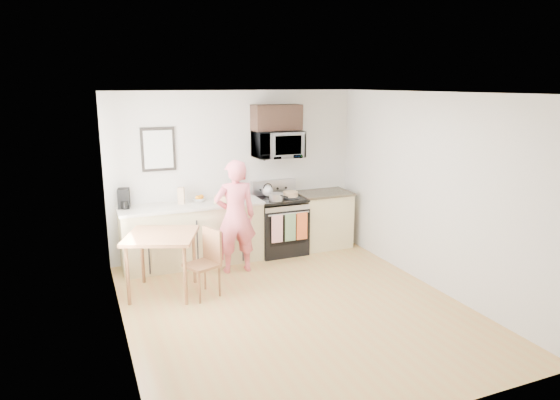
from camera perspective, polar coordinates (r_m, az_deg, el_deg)
name	(u,v)px	position (r m, az deg, el deg)	size (l,w,h in m)	color
floor	(294,307)	(6.32, 1.65, -12.13)	(4.60, 4.60, 0.00)	#B07D44
back_wall	(236,174)	(7.99, -5.07, 3.03)	(4.00, 0.04, 2.60)	beige
front_wall	(419,272)	(3.99, 15.55, -7.88)	(4.00, 0.04, 2.60)	beige
left_wall	(118,223)	(5.40, -18.02, -2.52)	(0.04, 4.60, 2.60)	beige
right_wall	(432,192)	(6.93, 16.99, 0.93)	(0.04, 4.60, 2.60)	beige
ceiling	(296,93)	(5.71, 1.83, 12.16)	(4.00, 4.60, 0.04)	silver
window	(114,185)	(6.13, -18.49, 1.66)	(0.06, 1.40, 1.50)	silver
cabinet_left	(193,235)	(7.71, -9.95, -4.01)	(2.10, 0.60, 0.90)	#C7B67F
countertop_left	(191,205)	(7.58, -10.09, -0.61)	(2.14, 0.64, 0.04)	beige
cabinet_right	(323,220)	(8.44, 4.97, -2.33)	(0.84, 0.60, 0.90)	#C7B67F
countertop_right	(324,193)	(8.33, 5.03, 0.79)	(0.88, 0.64, 0.04)	black
range	(280,227)	(8.10, 0.01, -3.05)	(0.76, 0.70, 1.16)	black
microwave	(278,144)	(7.93, -0.28, 6.37)	(0.76, 0.51, 0.42)	#ACABB0
upper_cabinet	(276,117)	(7.93, -0.41, 9.42)	(0.76, 0.35, 0.40)	black
wall_art	(158,149)	(7.63, -13.75, 5.65)	(0.50, 0.04, 0.65)	black
wall_trivet	(239,173)	(7.99, -4.69, 3.04)	(0.20, 0.02, 0.20)	red
person	(235,217)	(7.21, -5.13, -1.90)	(0.61, 0.40, 1.66)	#CB3745
dining_table	(161,241)	(6.64, -13.41, -4.61)	(0.97, 0.97, 0.81)	brown
chair	(209,253)	(6.55, -8.09, -5.97)	(0.51, 0.49, 0.88)	brown
knife_block	(234,192)	(7.83, -5.26, 0.96)	(0.10, 0.14, 0.22)	brown
utensil_crock	(235,188)	(7.83, -5.13, 1.35)	(0.14, 0.14, 0.41)	red
fruit_bowl	(199,199)	(7.75, -9.22, 0.15)	(0.25, 0.25, 0.09)	silver
milk_carton	(181,196)	(7.60, -11.24, 0.49)	(0.09, 0.09, 0.25)	tan
coffee_maker	(124,199)	(7.54, -17.41, 0.10)	(0.19, 0.25, 0.29)	black
bread_bag	(225,199)	(7.56, -6.33, 0.06)	(0.30, 0.14, 0.11)	tan
cake	(291,195)	(7.95, 1.21, 0.61)	(0.29, 0.29, 0.10)	black
kettle	(268,191)	(8.02, -1.40, 1.07)	(0.17, 0.17, 0.22)	silver
pot	(276,197)	(7.73, -0.42, 0.33)	(0.22, 0.37, 0.11)	#ACABB0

